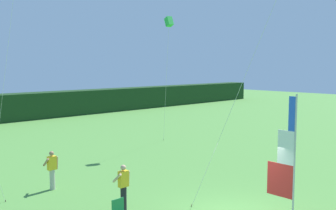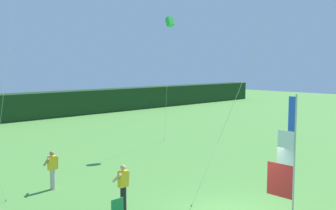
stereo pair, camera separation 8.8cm
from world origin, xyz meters
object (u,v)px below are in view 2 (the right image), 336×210
person_near_banner (123,187)px  banner_flag (286,161)px  kite_green_box_1 (170,23)px  person_mid_field (52,169)px

person_near_banner → banner_flag: bearing=-52.0°
banner_flag → person_near_banner: banner_flag is taller
banner_flag → kite_green_box_1: 13.87m
banner_flag → kite_green_box_1: kite_green_box_1 is taller
banner_flag → person_mid_field: bearing=115.9°
person_mid_field → person_near_banner: bearing=-80.8°
person_mid_field → kite_green_box_1: kite_green_box_1 is taller
person_near_banner → kite_green_box_1: size_ratio=0.21×
kite_green_box_1 → banner_flag: bearing=-115.7°
person_near_banner → kite_green_box_1: (8.94, 6.88, 7.01)m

